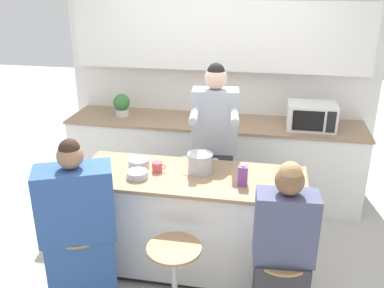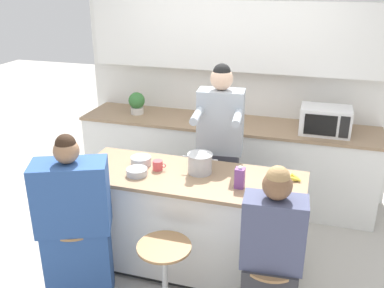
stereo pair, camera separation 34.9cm
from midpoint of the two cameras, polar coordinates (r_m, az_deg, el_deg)
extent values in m
plane|color=#B2ADA3|center=(4.01, -2.79, -16.00)|extent=(16.00, 16.00, 0.00)
cube|color=silver|center=(5.00, 1.60, 9.01)|extent=(3.55, 0.06, 2.70)
cube|color=white|center=(4.81, 1.45, 14.25)|extent=(3.27, 0.16, 0.75)
cube|color=white|center=(4.95, 0.81, -2.19)|extent=(3.27, 0.64, 0.89)
cube|color=#937556|center=(4.78, 0.84, 2.86)|extent=(3.30, 0.67, 0.03)
cube|color=black|center=(3.99, -2.80, -15.66)|extent=(1.78, 0.59, 0.06)
cube|color=white|center=(3.74, -2.92, -10.31)|extent=(1.86, 0.67, 0.82)
cube|color=#937556|center=(3.53, -3.05, -4.47)|extent=(1.90, 0.71, 0.03)
cylinder|color=#B7BABC|center=(3.63, -17.24, -15.43)|extent=(0.04, 0.04, 0.60)
cylinder|color=#997047|center=(3.46, -17.82, -11.32)|extent=(0.40, 0.40, 0.02)
cylinder|color=#B7BABC|center=(3.35, -5.48, -18.09)|extent=(0.04, 0.04, 0.60)
cylinder|color=#997047|center=(3.16, -5.68, -13.77)|extent=(0.40, 0.40, 0.02)
cylinder|color=#997047|center=(3.09, 8.64, -14.84)|extent=(0.40, 0.40, 0.02)
cube|color=#383842|center=(4.21, 0.50, -6.59)|extent=(0.37, 0.26, 0.90)
cube|color=#9EA8B2|center=(3.91, 0.54, 3.09)|extent=(0.44, 0.26, 0.59)
cylinder|color=#9EA8B2|center=(3.63, -2.48, 3.73)|extent=(0.10, 0.33, 0.07)
cylinder|color=#9EA8B2|center=(3.61, 2.97, 3.59)|extent=(0.10, 0.33, 0.07)
sphere|color=#DBB293|center=(3.81, 0.56, 8.76)|extent=(0.22, 0.22, 0.20)
sphere|color=black|center=(3.79, 0.56, 9.58)|extent=(0.17, 0.17, 0.16)
cube|color=#2D5193|center=(3.59, -17.15, -15.84)|extent=(0.57, 0.44, 0.63)
cube|color=#2D5193|center=(3.28, -18.29, -7.55)|extent=(0.62, 0.48, 0.55)
sphere|color=#936B4C|center=(3.12, -19.08, -1.60)|extent=(0.25, 0.25, 0.19)
sphere|color=black|center=(3.10, -19.19, -0.73)|extent=(0.20, 0.20, 0.15)
cube|color=#474C6B|center=(2.92, 8.98, -11.00)|extent=(0.42, 0.25, 0.50)
sphere|color=brown|center=(2.75, 9.40, -4.93)|extent=(0.20, 0.20, 0.19)
sphere|color=#A37F51|center=(2.73, 9.46, -3.95)|extent=(0.16, 0.16, 0.15)
cylinder|color=#B7BABC|center=(3.55, -1.73, -2.67)|extent=(0.20, 0.20, 0.16)
cylinder|color=#B7BABC|center=(3.51, -1.74, -1.43)|extent=(0.21, 0.21, 0.01)
cylinder|color=#B7BABC|center=(3.55, -3.71, -1.76)|extent=(0.05, 0.01, 0.01)
cylinder|color=#B7BABC|center=(3.50, 0.27, -2.07)|extent=(0.05, 0.01, 0.01)
cylinder|color=#B7BABC|center=(3.71, -9.79, -2.58)|extent=(0.18, 0.18, 0.07)
cylinder|color=#B7BABC|center=(3.53, -10.13, -4.07)|extent=(0.17, 0.17, 0.06)
cylinder|color=#DB4C51|center=(3.61, -7.45, -3.09)|extent=(0.09, 0.09, 0.08)
torus|color=#DB4C51|center=(3.59, -6.62, -3.11)|extent=(0.04, 0.01, 0.04)
ellipsoid|color=yellow|center=(3.55, 10.38, -4.01)|extent=(0.12, 0.05, 0.05)
ellipsoid|color=yellow|center=(3.58, 9.89, -3.74)|extent=(0.09, 0.12, 0.05)
ellipsoid|color=yellow|center=(3.58, 10.88, -3.81)|extent=(0.11, 0.11, 0.05)
cube|color=#7A428E|center=(3.34, 3.83, -4.31)|extent=(0.07, 0.07, 0.16)
cylinder|color=white|center=(3.30, 3.87, -2.91)|extent=(0.03, 0.03, 0.02)
cube|color=white|center=(4.63, 13.59, 3.61)|extent=(0.50, 0.34, 0.28)
cube|color=black|center=(4.46, 13.09, 2.98)|extent=(0.31, 0.01, 0.21)
cube|color=black|center=(4.48, 15.98, 2.77)|extent=(0.09, 0.01, 0.22)
cylinder|color=beige|center=(5.05, -11.26, 4.12)|extent=(0.15, 0.15, 0.08)
sphere|color=#387538|center=(5.01, -11.36, 5.44)|extent=(0.19, 0.19, 0.19)
camera|label=1|loc=(0.17, -92.86, -1.14)|focal=40.00mm
camera|label=2|loc=(0.17, 87.14, 1.14)|focal=40.00mm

